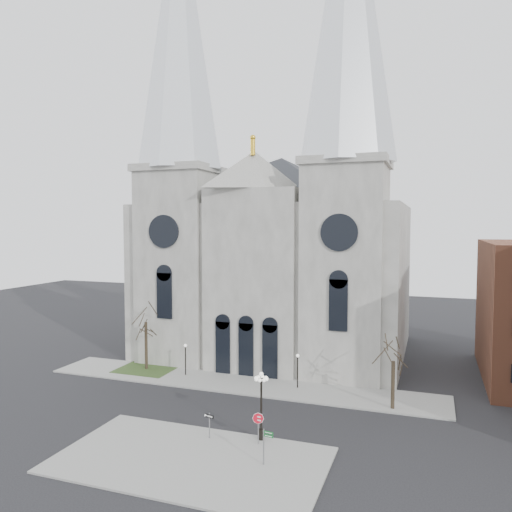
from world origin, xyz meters
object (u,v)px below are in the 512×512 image
(globe_lamp, at_px, (261,397))
(one_way_sign, at_px, (209,421))
(street_name_sign, at_px, (265,444))
(stop_sign, at_px, (258,421))

(globe_lamp, distance_m, one_way_sign, 4.21)
(one_way_sign, distance_m, street_name_sign, 5.67)
(street_name_sign, bearing_deg, one_way_sign, 163.24)
(street_name_sign, bearing_deg, globe_lamp, 121.61)
(one_way_sign, relative_size, street_name_sign, 0.79)
(stop_sign, relative_size, globe_lamp, 0.46)
(stop_sign, height_order, street_name_sign, street_name_sign)
(globe_lamp, relative_size, one_way_sign, 2.66)
(stop_sign, height_order, one_way_sign, stop_sign)
(globe_lamp, bearing_deg, one_way_sign, -163.85)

